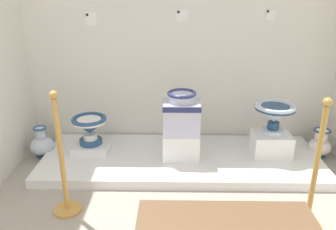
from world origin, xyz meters
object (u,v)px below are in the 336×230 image
at_px(decorative_vase_companion, 42,145).
at_px(stanchion_post_near_left, 64,175).
at_px(plinth_block_pale_glazed, 181,145).
at_px(info_placard_second, 182,16).
at_px(plinth_block_tall_cobalt, 271,144).
at_px(decorative_vase_corner, 320,145).
at_px(plinth_block_broad_patterned, 91,147).
at_px(antique_toilet_broad_patterned, 90,126).
at_px(antique_toilet_pale_glazed, 182,112).
at_px(antique_toilet_tall_cobalt, 275,113).
at_px(info_placard_first, 91,19).
at_px(stanchion_post_near_right, 313,188).
at_px(info_placard_third, 271,15).

relative_size(decorative_vase_companion, stanchion_post_near_left, 0.34).
height_order(plinth_block_pale_glazed, info_placard_second, info_placard_second).
distance_m(plinth_block_tall_cobalt, decorative_vase_corner, 0.60).
bearing_deg(plinth_block_broad_patterned, decorative_vase_companion, 175.98).
relative_size(plinth_block_broad_patterned, antique_toilet_broad_patterned, 1.04).
height_order(antique_toilet_pale_glazed, antique_toilet_tall_cobalt, antique_toilet_pale_glazed).
distance_m(info_placard_second, decorative_vase_corner, 2.03).
distance_m(info_placard_first, stanchion_post_near_right, 2.68).
distance_m(info_placard_first, info_placard_second, 0.97).
height_order(antique_toilet_pale_glazed, info_placard_third, info_placard_third).
bearing_deg(antique_toilet_tall_cobalt, stanchion_post_near_left, -155.50).
relative_size(info_placard_first, decorative_vase_companion, 0.42).
height_order(info_placard_first, stanchion_post_near_left, info_placard_first).
relative_size(decorative_vase_corner, stanchion_post_near_right, 0.31).
distance_m(stanchion_post_near_left, stanchion_post_near_right, 1.92).
xyz_separation_m(plinth_block_broad_patterned, info_placard_second, (0.96, 0.45, 1.32)).
height_order(antique_toilet_broad_patterned, info_placard_second, info_placard_second).
height_order(plinth_block_pale_glazed, info_placard_third, info_placard_third).
relative_size(info_placard_first, info_placard_third, 1.24).
distance_m(plinth_block_tall_cobalt, info_placard_first, 2.31).
distance_m(plinth_block_pale_glazed, plinth_block_tall_cobalt, 0.94).
height_order(info_placard_first, info_placard_second, info_placard_second).
bearing_deg(plinth_block_tall_cobalt, stanchion_post_near_right, -88.86).
bearing_deg(plinth_block_tall_cobalt, info_placard_second, 151.52).
bearing_deg(antique_toilet_broad_patterned, antique_toilet_pale_glazed, -7.49).
relative_size(antique_toilet_tall_cobalt, stanchion_post_near_right, 0.39).
height_order(antique_toilet_tall_cobalt, info_placard_third, info_placard_third).
distance_m(plinth_block_broad_patterned, stanchion_post_near_left, 0.94).
bearing_deg(info_placard_third, stanchion_post_near_right, -89.15).
bearing_deg(antique_toilet_tall_cobalt, info_placard_third, 90.27).
height_order(info_placard_third, stanchion_post_near_right, info_placard_third).
bearing_deg(decorative_vase_companion, info_placard_first, 37.11).
height_order(info_placard_second, stanchion_post_near_left, info_placard_second).
distance_m(info_placard_first, stanchion_post_near_left, 1.74).
xyz_separation_m(antique_toilet_pale_glazed, decorative_vase_corner, (1.51, 0.21, -0.44)).
height_order(plinth_block_pale_glazed, stanchion_post_near_right, stanchion_post_near_right).
distance_m(info_placard_first, decorative_vase_companion, 1.45).
height_order(antique_toilet_pale_glazed, decorative_vase_companion, antique_toilet_pale_glazed).
xyz_separation_m(info_placard_second, stanchion_post_near_right, (0.95, -1.53, -1.11)).
bearing_deg(info_placard_first, antique_toilet_tall_cobalt, -14.92).
height_order(plinth_block_broad_patterned, plinth_block_pale_glazed, plinth_block_pale_glazed).
bearing_deg(decorative_vase_companion, stanchion_post_near_right, -24.46).
xyz_separation_m(antique_toilet_broad_patterned, info_placard_second, (0.96, 0.45, 1.08)).
relative_size(antique_toilet_pale_glazed, stanchion_post_near_right, 0.41).
xyz_separation_m(antique_toilet_broad_patterned, decorative_vase_companion, (-0.55, 0.04, -0.24)).
bearing_deg(plinth_block_tall_cobalt, decorative_vase_companion, 177.81).
relative_size(antique_toilet_tall_cobalt, stanchion_post_near_left, 0.39).
bearing_deg(info_placard_second, info_placard_third, -0.00).
height_order(plinth_block_broad_patterned, antique_toilet_broad_patterned, antique_toilet_broad_patterned).
xyz_separation_m(antique_toilet_pale_glazed, info_placard_second, (0.01, 0.58, 0.87)).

